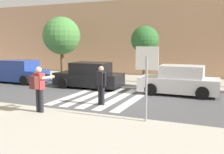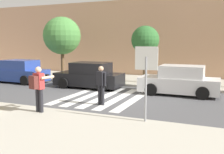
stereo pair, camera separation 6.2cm
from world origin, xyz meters
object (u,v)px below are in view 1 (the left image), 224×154
Objects in this scene: pedestrian_crossing at (101,83)px; street_tree_west at (61,36)px; parked_car_white at (179,81)px; parked_car_blue at (19,72)px; photographer_with_backpack at (39,85)px; stop_sign at (147,67)px; street_tree_center at (145,40)px; parked_car_black at (89,76)px.

street_tree_west is (-5.97, 5.97, 2.24)m from pedestrian_crossing.
parked_car_white is at bearing -14.55° from street_tree_west.
pedestrian_crossing is 8.82m from parked_car_blue.
photographer_with_backpack is 1.00× the size of pedestrian_crossing.
street_tree_center is at bearing 106.22° from stop_sign.
parked_car_white is at bearing 87.69° from stop_sign.
stop_sign is 0.61× the size of parked_car_white.
parked_car_blue is 10.84m from parked_car_white.
parked_car_blue is at bearing 180.00° from parked_car_white.
parked_car_black is 0.92× the size of street_tree_west.
pedestrian_crossing is at bearing 60.39° from photographer_with_backpack.
pedestrian_crossing is 0.47× the size of street_tree_center.
street_tree_center is at bearing 44.32° from parked_car_black.
pedestrian_crossing is 4.48m from parked_car_black.
photographer_with_backpack is (-4.01, -0.45, -0.78)m from stop_sign.
pedestrian_crossing is at bearing -24.70° from parked_car_blue.
stop_sign is 0.61× the size of parked_car_blue.
pedestrian_crossing reaches higher than parked_car_white.
photographer_with_backpack reaches higher than pedestrian_crossing.
pedestrian_crossing is 0.42× the size of parked_car_blue.
street_tree_west reaches higher than photographer_with_backpack.
stop_sign is at bearing -28.32° from parked_car_blue.
photographer_with_backpack is 6.29m from parked_car_black.
parked_car_black is at bearing 0.00° from parked_car_blue.
photographer_with_backpack reaches higher than parked_car_black.
stop_sign is at bearing 6.44° from photographer_with_backpack.
street_tree_center reaches higher than parked_car_black.
photographer_with_backpack is at bearing -61.66° from street_tree_west.
photographer_with_backpack reaches higher than parked_car_white.
street_tree_center is (-2.66, 2.64, 2.16)m from parked_car_white.
street_tree_west is 6.16m from street_tree_center.
parked_car_blue is (-8.01, 3.68, -0.25)m from pedestrian_crossing.
parked_car_black is 4.35m from street_tree_center.
street_tree_west reaches higher than stop_sign.
photographer_with_backpack is at bearing -173.56° from stop_sign.
stop_sign is at bearing -48.07° from parked_car_black.
parked_car_blue is at bearing 155.30° from pedestrian_crossing.
stop_sign is at bearing -38.02° from pedestrian_crossing.
street_tree_west is at bearing 165.45° from parked_car_white.
parked_car_blue is at bearing 136.92° from photographer_with_backpack.
photographer_with_backpack is 2.87m from pedestrian_crossing.
photographer_with_backpack is at bearing -124.52° from parked_car_white.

